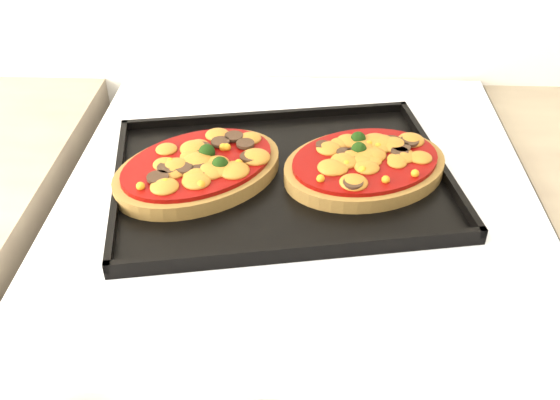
# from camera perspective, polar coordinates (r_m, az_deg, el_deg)

# --- Properties ---
(stove) EXTENTS (0.60, 0.60, 0.91)m
(stove) POSITION_cam_1_polar(r_m,az_deg,el_deg) (1.12, 1.32, -17.62)
(stove) COLOR silver
(stove) RESTS_ON floor
(baking_tray) EXTENTS (0.46, 0.37, 0.02)m
(baking_tray) POSITION_cam_1_polar(r_m,az_deg,el_deg) (0.78, 0.15, 2.30)
(baking_tray) COLOR black
(baking_tray) RESTS_ON stove
(pizza_left) EXTENTS (0.27, 0.26, 0.03)m
(pizza_left) POSITION_cam_1_polar(r_m,az_deg,el_deg) (0.78, -7.50, 3.01)
(pizza_left) COLOR olive
(pizza_left) RESTS_ON baking_tray
(pizza_right) EXTENTS (0.26, 0.23, 0.03)m
(pizza_right) POSITION_cam_1_polar(r_m,az_deg,el_deg) (0.78, 7.78, 3.28)
(pizza_right) COLOR olive
(pizza_right) RESTS_ON baking_tray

